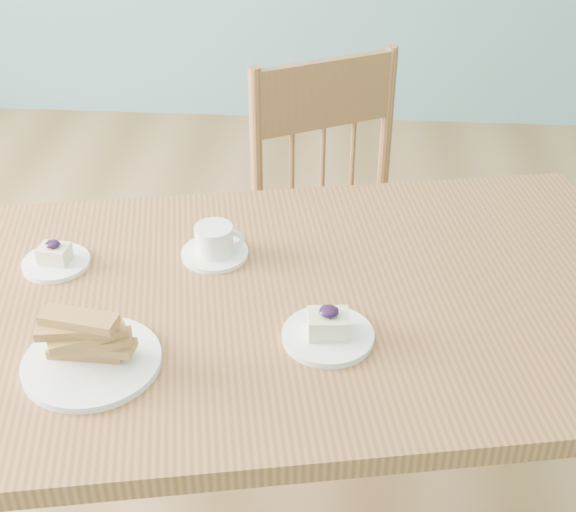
{
  "coord_description": "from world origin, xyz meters",
  "views": [
    {
      "loc": [
        0.47,
        -1.31,
        1.72
      ],
      "look_at": [
        0.38,
        -0.03,
        0.85
      ],
      "focal_mm": 50.0,
      "sensor_mm": 36.0,
      "label": 1
    }
  ],
  "objects": [
    {
      "name": "coffee_cup",
      "position": [
        0.22,
        0.06,
        0.82
      ],
      "size": [
        0.14,
        0.14,
        0.07
      ],
      "rotation": [
        0.0,
        0.0,
        0.11
      ],
      "color": "white",
      "rests_on": "dining_table"
    },
    {
      "name": "cheesecake_plate_far",
      "position": [
        -0.1,
        -0.0,
        0.8
      ],
      "size": [
        0.14,
        0.14,
        0.06
      ],
      "rotation": [
        0.0,
        0.0,
        -0.11
      ],
      "color": "white",
      "rests_on": "dining_table"
    },
    {
      "name": "cheesecake_plate_near",
      "position": [
        0.46,
        -0.2,
        0.8
      ],
      "size": [
        0.17,
        0.17,
        0.07
      ],
      "rotation": [
        0.0,
        0.0,
        0.09
      ],
      "color": "white",
      "rests_on": "dining_table"
    },
    {
      "name": "biscotti_plate",
      "position": [
        0.06,
        -0.29,
        0.82
      ],
      "size": [
        0.24,
        0.24,
        0.11
      ],
      "rotation": [
        0.0,
        0.0,
        0.06
      ],
      "color": "white",
      "rests_on": "dining_table"
    },
    {
      "name": "dining_chair",
      "position": [
        0.49,
        0.6,
        0.5
      ],
      "size": [
        0.59,
        0.58,
        0.97
      ],
      "rotation": [
        0.0,
        0.0,
        0.47
      ],
      "color": "#936237",
      "rests_on": "ground"
    },
    {
      "name": "dining_table",
      "position": [
        0.37,
        -0.08,
        0.71
      ],
      "size": [
        1.6,
        1.1,
        0.79
      ],
      "rotation": [
        0.0,
        0.0,
        0.19
      ],
      "color": "#936237",
      "rests_on": "ground"
    }
  ]
}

